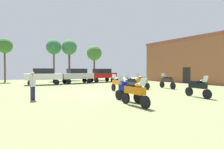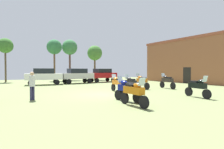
{
  "view_description": "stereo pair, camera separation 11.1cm",
  "coord_description": "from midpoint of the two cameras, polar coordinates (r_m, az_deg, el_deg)",
  "views": [
    {
      "loc": [
        -6.78,
        -12.03,
        1.84
      ],
      "look_at": [
        3.05,
        3.67,
        1.38
      ],
      "focal_mm": 29.36,
      "sensor_mm": 36.0,
      "label": 1
    },
    {
      "loc": [
        -6.69,
        -12.09,
        1.84
      ],
      "look_at": [
        3.05,
        3.67,
        1.38
      ],
      "focal_mm": 29.36,
      "sensor_mm": 36.0,
      "label": 2
    }
  ],
  "objects": [
    {
      "name": "car_2",
      "position": [
        23.9,
        -20.68,
        -0.22
      ],
      "size": [
        4.53,
        2.45,
        2.0
      ],
      "rotation": [
        0.0,
        0.0,
        1.41
      ],
      "color": "black",
      "rests_on": "ground"
    },
    {
      "name": "motorcycle_5",
      "position": [
        18.73,
        16.61,
        -1.95
      ],
      "size": [
        0.7,
        2.26,
        1.49
      ],
      "rotation": [
        0.0,
        0.0,
        -0.18
      ],
      "color": "black",
      "rests_on": "ground"
    },
    {
      "name": "tree_5",
      "position": [
        32.25,
        -17.78,
        8.04
      ],
      "size": [
        2.46,
        2.46,
        6.89
      ],
      "color": "brown",
      "rests_on": "ground"
    },
    {
      "name": "car_1",
      "position": [
        27.57,
        -3.23,
        0.08
      ],
      "size": [
        4.46,
        2.23,
        2.0
      ],
      "rotation": [
        0.0,
        0.0,
        1.67
      ],
      "color": "black",
      "rests_on": "ground"
    },
    {
      "name": "motorcycle_3",
      "position": [
        10.58,
        4.68,
        -4.58
      ],
      "size": [
        0.67,
        2.11,
        1.45
      ],
      "rotation": [
        0.0,
        0.0,
        0.16
      ],
      "color": "black",
      "rests_on": "ground"
    },
    {
      "name": "motorcycle_4",
      "position": [
        13.32,
        24.99,
        -3.48
      ],
      "size": [
        0.66,
        2.06,
        1.45
      ],
      "rotation": [
        0.0,
        0.0,
        2.98
      ],
      "color": "black",
      "rests_on": "ground"
    },
    {
      "name": "brick_building",
      "position": [
        29.7,
        24.45,
        3.86
      ],
      "size": [
        6.12,
        14.7,
        6.32
      ],
      "color": "brown",
      "rests_on": "ground"
    },
    {
      "name": "person_1",
      "position": [
        11.96,
        -23.71,
        -2.64
      ],
      "size": [
        0.47,
        0.47,
        1.7
      ],
      "rotation": [
        0.0,
        0.0,
        0.58
      ],
      "color": "#2A284A",
      "rests_on": "ground"
    },
    {
      "name": "motorcycle_6",
      "position": [
        15.21,
        5.66,
        -2.75
      ],
      "size": [
        0.63,
        2.12,
        1.45
      ],
      "rotation": [
        0.0,
        0.0,
        -0.13
      ],
      "color": "black",
      "rests_on": "ground"
    },
    {
      "name": "tree_6",
      "position": [
        31.9,
        -30.55,
        7.61
      ],
      "size": [
        2.22,
        2.22,
        6.56
      ],
      "color": "brown",
      "rests_on": "ground"
    },
    {
      "name": "tree_1",
      "position": [
        34.16,
        -13.28,
        8.11
      ],
      "size": [
        2.71,
        2.71,
        7.27
      ],
      "color": "brown",
      "rests_on": "ground"
    },
    {
      "name": "ground_plane",
      "position": [
        13.93,
        -2.86,
        -6.11
      ],
      "size": [
        44.0,
        52.0,
        0.02
      ],
      "color": "olive"
    },
    {
      "name": "motorcycle_8",
      "position": [
        15.05,
        1.51,
        -2.76
      ],
      "size": [
        0.64,
        2.21,
        1.46
      ],
      "rotation": [
        0.0,
        0.0,
        -0.12
      ],
      "color": "black",
      "rests_on": "ground"
    },
    {
      "name": "motorcycle_2",
      "position": [
        17.72,
        9.06,
        -2.11
      ],
      "size": [
        0.62,
        2.13,
        1.49
      ],
      "rotation": [
        0.0,
        0.0,
        -0.03
      ],
      "color": "black",
      "rests_on": "ground"
    },
    {
      "name": "tree_2",
      "position": [
        34.59,
        -5.65,
        6.58
      ],
      "size": [
        2.77,
        2.77,
        6.37
      ],
      "color": "brown",
      "rests_on": "ground"
    },
    {
      "name": "car_3",
      "position": [
        25.31,
        -11.0,
        -0.07
      ],
      "size": [
        4.37,
        1.97,
        2.0
      ],
      "rotation": [
        0.0,
        0.0,
        1.61
      ],
      "color": "black",
      "rests_on": "ground"
    },
    {
      "name": "motorcycle_9",
      "position": [
        9.27,
        6.85,
        -5.42
      ],
      "size": [
        0.62,
        2.15,
        1.45
      ],
      "rotation": [
        0.0,
        0.0,
        3.14
      ],
      "color": "black",
      "rests_on": "ground"
    }
  ]
}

